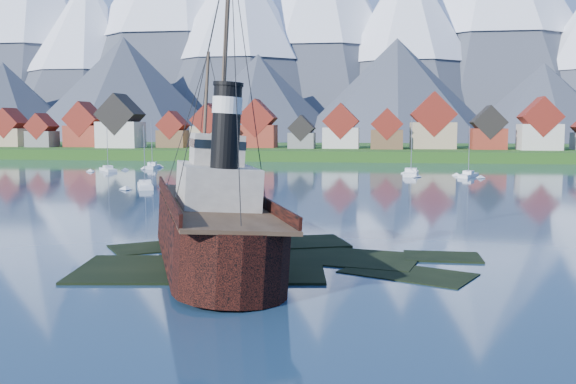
# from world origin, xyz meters

# --- Properties ---
(ground) EXTENTS (1400.00, 1400.00, 0.00)m
(ground) POSITION_xyz_m (0.00, 0.00, 0.00)
(ground) COLOR #1B344E
(ground) RESTS_ON ground
(shoal) EXTENTS (31.71, 21.24, 1.14)m
(shoal) POSITION_xyz_m (1.78, 2.15, -0.35)
(shoal) COLOR black
(shoal) RESTS_ON ground
(shore_bank) EXTENTS (600.00, 80.00, 3.20)m
(shore_bank) POSITION_xyz_m (0.00, 170.00, 0.00)
(shore_bank) COLOR #1A4313
(shore_bank) RESTS_ON ground
(seawall) EXTENTS (600.00, 2.50, 2.00)m
(seawall) POSITION_xyz_m (0.00, 132.00, 0.00)
(seawall) COLOR #3F3D38
(seawall) RESTS_ON ground
(town) EXTENTS (250.96, 16.69, 17.30)m
(town) POSITION_xyz_m (-33.12, 152.18, 8.99)
(town) COLOR maroon
(town) RESTS_ON ground
(mountains) EXTENTS (965.00, 340.00, 205.00)m
(mountains) POSITION_xyz_m (-0.79, 481.26, 89.34)
(mountains) COLOR #2D333D
(mountains) RESTS_ON ground
(tugboat_wreck) EXTENTS (7.19, 30.98, 24.55)m
(tugboat_wreck) POSITION_xyz_m (-3.00, 2.26, 3.08)
(tugboat_wreck) COLOR black
(tugboat_wreck) RESTS_ON ground
(sailboat_a) EXTENTS (5.49, 8.92, 10.71)m
(sailboat_a) POSITION_xyz_m (-28.73, 55.10, 0.24)
(sailboat_a) COLOR white
(sailboat_a) RESTS_ON ground
(sailboat_c) EXTENTS (6.51, 7.52, 10.30)m
(sailboat_c) POSITION_xyz_m (-50.73, 90.32, 0.23)
(sailboat_c) COLOR white
(sailboat_c) RESTS_ON ground
(sailboat_d) EXTENTS (4.98, 7.97, 10.71)m
(sailboat_d) POSITION_xyz_m (27.63, 85.13, 0.25)
(sailboat_d) COLOR white
(sailboat_d) RESTS_ON ground
(sailboat_e) EXTENTS (3.71, 10.91, 12.41)m
(sailboat_e) POSITION_xyz_m (16.42, 87.80, 0.27)
(sailboat_e) COLOR white
(sailboat_e) RESTS_ON ground
(sailboat_f) EXTENTS (3.31, 8.65, 12.30)m
(sailboat_f) POSITION_xyz_m (-43.88, 100.09, 0.29)
(sailboat_f) COLOR white
(sailboat_f) RESTS_ON ground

